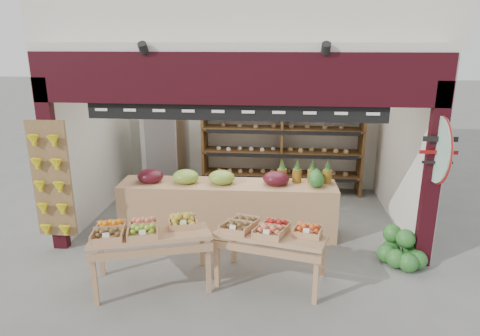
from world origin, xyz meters
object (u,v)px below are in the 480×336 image
at_px(refrigerator, 166,150).
at_px(cardboard_stack, 168,205).
at_px(back_shelving, 282,137).
at_px(display_table_left, 143,232).
at_px(mid_counter, 227,206).
at_px(display_table_right, 268,232).
at_px(watermelon_pile, 403,251).

bearing_deg(refrigerator, cardboard_stack, -68.96).
distance_m(back_shelving, display_table_left, 4.29).
xyz_separation_m(mid_counter, display_table_left, (-0.89, -1.66, 0.26)).
height_order(display_table_right, watermelon_pile, display_table_right).
relative_size(back_shelving, cardboard_stack, 3.30).
xyz_separation_m(display_table_right, watermelon_pile, (1.95, 0.64, -0.51)).
bearing_deg(back_shelving, cardboard_stack, -139.87).
bearing_deg(watermelon_pile, back_shelving, 121.13).
relative_size(back_shelving, watermelon_pile, 4.60).
bearing_deg(display_table_right, cardboard_stack, 134.77).
bearing_deg(cardboard_stack, back_shelving, 40.13).
bearing_deg(mid_counter, refrigerator, 130.49).
distance_m(refrigerator, watermelon_pile, 4.92).
bearing_deg(display_table_left, watermelon_pile, 14.10).
xyz_separation_m(mid_counter, watermelon_pile, (2.68, -0.77, -0.29)).
xyz_separation_m(back_shelving, watermelon_pile, (1.80, -2.98, -1.01)).
bearing_deg(display_table_left, cardboard_stack, 97.00).
distance_m(refrigerator, display_table_right, 3.85).
relative_size(mid_counter, watermelon_pile, 4.93).
bearing_deg(back_shelving, display_table_right, -92.39).
bearing_deg(refrigerator, back_shelving, 17.72).
bearing_deg(display_table_right, watermelon_pile, 18.06).
xyz_separation_m(refrigerator, cardboard_stack, (0.33, -1.24, -0.71)).
bearing_deg(display_table_left, display_table_right, 9.15).
relative_size(refrigerator, cardboard_stack, 1.92).
distance_m(cardboard_stack, display_table_left, 2.23).
bearing_deg(refrigerator, display_table_right, -48.55).
xyz_separation_m(back_shelving, display_table_right, (-0.15, -3.62, -0.50)).
height_order(mid_counter, display_table_right, mid_counter).
bearing_deg(watermelon_pile, mid_counter, 164.04).
xyz_separation_m(mid_counter, display_table_right, (0.73, -1.40, 0.22)).
bearing_deg(display_table_right, display_table_left, -170.85).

